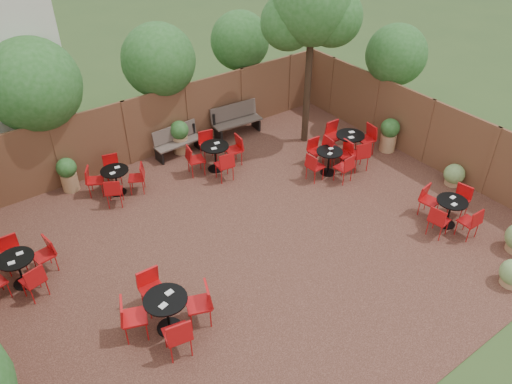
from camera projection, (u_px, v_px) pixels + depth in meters
ground at (260, 239)px, 12.07m from camera, size 80.00×80.00×0.00m
courtyard_paving at (260, 239)px, 12.06m from camera, size 12.00×10.00×0.02m
fence_back at (159, 124)px, 14.77m from camera, size 12.00×0.08×2.00m
fence_right at (427, 132)px, 14.38m from camera, size 0.08×10.00×2.00m
overhang_foliage at (84, 122)px, 11.31m from camera, size 15.39×10.46×2.53m
courtyard_tree at (312, 11)px, 13.62m from camera, size 2.50×2.40×5.32m
park_bench_left at (177, 141)px, 14.99m from camera, size 1.48×0.54×0.90m
park_bench_right at (236, 120)px, 16.00m from camera, size 1.66×0.67×1.00m
bistro_tables at (245, 197)px, 12.67m from camera, size 10.95×7.63×0.96m
planters at (177, 159)px, 14.00m from camera, size 11.67×4.23×1.05m
low_shrubs at (497, 227)px, 11.91m from camera, size 2.80×3.66×0.72m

